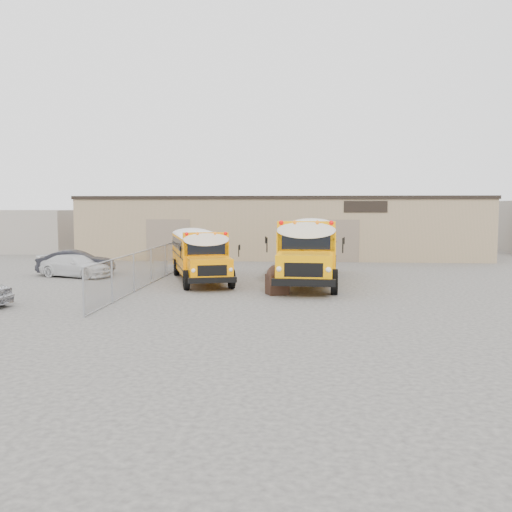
# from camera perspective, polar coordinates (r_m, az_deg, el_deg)

# --- Properties ---
(ground) EXTENTS (120.00, 120.00, 0.00)m
(ground) POSITION_cam_1_polar(r_m,az_deg,el_deg) (25.63, 0.90, -3.83)
(ground) COLOR #413D3B
(ground) RESTS_ON ground
(warehouse) EXTENTS (30.20, 10.20, 4.67)m
(warehouse) POSITION_cam_1_polar(r_m,az_deg,el_deg) (45.32, 2.62, 3.03)
(warehouse) COLOR #9E7E61
(warehouse) RESTS_ON ground
(chainlink_fence) EXTENTS (0.07, 18.07, 1.81)m
(chainlink_fence) POSITION_cam_1_polar(r_m,az_deg,el_deg) (29.46, -10.42, -0.99)
(chainlink_fence) COLOR gray
(chainlink_fence) RESTS_ON ground
(distant_building_left) EXTENTS (8.00, 6.00, 3.60)m
(distant_building_left) POSITION_cam_1_polar(r_m,az_deg,el_deg) (52.93, -21.85, 2.33)
(distant_building_left) COLOR gray
(distant_building_left) RESTS_ON ground
(school_bus_left) EXTENTS (4.86, 9.44, 2.69)m
(school_bus_left) POSITION_cam_1_polar(r_m,az_deg,el_deg) (36.30, -6.75, 1.21)
(school_bus_left) COLOR #FF9100
(school_bus_left) RESTS_ON ground
(school_bus_right) EXTENTS (3.29, 11.31, 3.28)m
(school_bus_right) POSITION_cam_1_polar(r_m,az_deg,el_deg) (36.91, 5.64, 1.82)
(school_bus_right) COLOR #FFA303
(school_bus_right) RESTS_ON ground
(tarp_bundle) EXTENTS (1.13, 1.08, 1.34)m
(tarp_bundle) POSITION_cam_1_polar(r_m,az_deg,el_deg) (25.44, 2.14, -2.33)
(tarp_bundle) COLOR black
(tarp_bundle) RESTS_ON ground
(car_white) EXTENTS (4.61, 2.98, 1.24)m
(car_white) POSITION_cam_1_polar(r_m,az_deg,el_deg) (33.26, -17.58, -0.95)
(car_white) COLOR silver
(car_white) RESTS_ON ground
(car_dark) EXTENTS (4.47, 2.32, 1.40)m
(car_dark) POSITION_cam_1_polar(r_m,az_deg,el_deg) (34.35, -17.52, -0.63)
(car_dark) COLOR black
(car_dark) RESTS_ON ground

